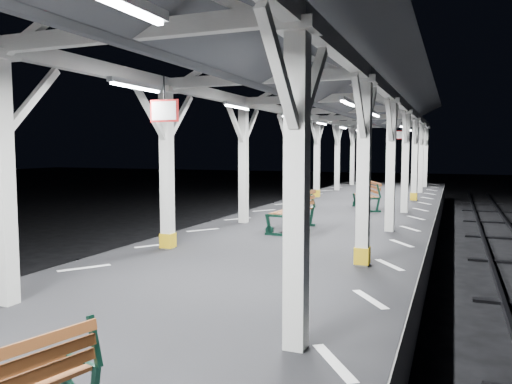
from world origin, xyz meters
The scene contains 7 objects.
ground centered at (0.00, 0.00, 0.00)m, with size 120.00×120.00×0.00m, color black.
platform centered at (0.00, 0.00, 0.50)m, with size 6.00×50.00×1.00m, color black.
hazard_stripes_left centered at (-2.45, 0.00, 1.00)m, with size 1.00×48.00×0.01m, color silver.
hazard_stripes_right centered at (2.45, 0.00, 1.00)m, with size 1.00×48.00×0.01m, color silver.
canopy centered at (0.00, -0.02, 4.56)m, with size 5.40×49.00×4.65m.
bench_mid centered at (-0.22, 5.19, 1.54)m, with size 0.80×1.90×1.01m.
bench_far centered at (0.78, 10.51, 1.50)m, with size 1.22×1.85×0.94m.
Camera 1 is at (3.47, -6.81, 3.06)m, focal length 35.00 mm.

